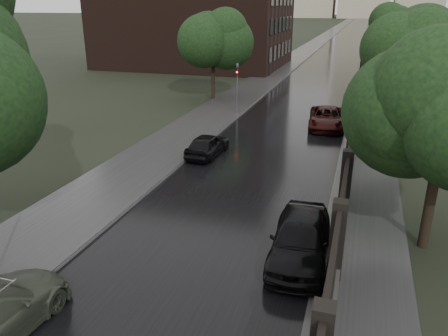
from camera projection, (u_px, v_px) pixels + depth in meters
road at (357, 25)px, 180.20m from camera, size 8.00×420.00×0.02m
sidewalk_left at (342, 25)px, 181.87m from camera, size 4.00×420.00×0.16m
verge_right at (371, 25)px, 178.63m from camera, size 3.00×420.00×0.08m
fence_right at (359, 93)px, 37.57m from camera, size 0.45×75.72×2.70m
tree_left_far at (213, 40)px, 37.85m from camera, size 4.25×4.25×7.39m
tree_right_a at (447, 111)px, 13.94m from camera, size 4.08×4.08×7.01m
tree_right_b at (411, 61)px, 26.43m from camera, size 4.08×4.08×7.01m
tree_right_c at (396, 39)px, 42.49m from camera, size 4.08×4.08×7.01m
traffic_light at (237, 85)px, 33.34m from camera, size 0.16×0.32×4.00m
hatchback_left at (208, 145)px, 24.82m from camera, size 1.75×3.88×1.29m
car_right_near at (300, 238)px, 14.58m from camera, size 2.10×4.79×1.61m
car_right_far at (327, 118)px, 30.42m from camera, size 2.81×5.34×1.43m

